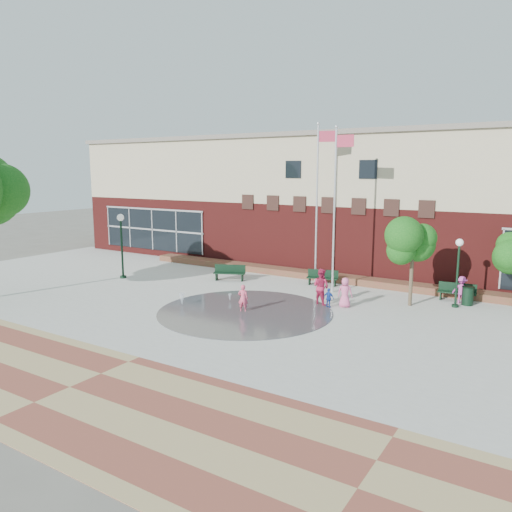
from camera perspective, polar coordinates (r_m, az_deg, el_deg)
The scene contains 22 objects.
ground at distance 21.84m, azimuth -5.66°, elevation -8.26°, with size 120.00×120.00×0.00m, color #666056.
plaza_concrete at distance 24.98m, azimuth -0.00°, elevation -5.88°, with size 46.00×18.00×0.01m, color #A8A8A0.
paver_band at distance 17.24m, azimuth -20.51°, elevation -13.90°, with size 46.00×6.00×0.01m, color brown.
splash_pad at distance 24.17m, azimuth -1.27°, elevation -6.42°, with size 8.40×8.40×0.01m, color #383A3D.
library_building at distance 36.23m, azimuth 11.51°, elevation 6.26°, with size 44.40×10.40×9.20m.
flower_bed at distance 31.48m, azimuth 7.40°, elevation -2.67°, with size 26.00×1.20×0.40m, color maroon.
flagpole_left at distance 30.03m, azimuth 7.08°, elevation 6.94°, with size 1.09×0.36×9.51m.
flagpole_right at distance 27.47m, azimuth 9.07°, elevation 6.19°, with size 1.12×0.19×9.10m.
lamp_left at distance 32.22m, azimuth -15.12°, elevation 1.92°, with size 0.43×0.43×4.07m.
lamp_right at distance 26.42m, azimuth 22.09°, elevation -0.98°, with size 0.37×0.37×3.45m.
bench_left at distance 30.86m, azimuth -3.05°, elevation -2.26°, with size 1.99×1.27×0.98m.
bench_mid at distance 29.82m, azimuth 7.59°, elevation -2.80°, with size 1.89×0.95×0.92m.
bench_right at distance 28.06m, azimuth 21.96°, elevation -4.21°, with size 1.91×0.69×0.94m.
trash_can at distance 27.38m, azimuth 23.03°, elevation -4.21°, with size 0.60×0.60×0.98m.
tree_mid at distance 25.79m, azimuth 17.51°, elevation 1.42°, with size 2.60×2.60×4.39m.
water_jet_a at distance 25.56m, azimuth -8.44°, elevation -5.63°, with size 0.31×0.31×0.61m, color white.
water_jet_b at distance 26.06m, azimuth -3.00°, elevation -5.24°, with size 0.17×0.17×0.39m, color white.
child_splash at distance 24.06m, azimuth -1.49°, elevation -4.85°, with size 0.49×0.32×1.34m, color #E44C6B.
adult_red at distance 25.49m, azimuth 7.43°, elevation -3.49°, with size 0.90×0.70×1.86m, color #B42249.
adult_pink at distance 25.18m, azimuth 10.14°, elevation -4.14°, with size 0.74×0.48×1.51m, color #DD5C8F.
child_blue at distance 25.03m, azimuth 8.32°, elevation -4.78°, with size 0.58×0.24×1.00m, color #1B41AA.
person_bench at distance 27.57m, azimuth 22.44°, elevation -3.62°, with size 0.92×0.53×1.42m, color #C23C9A.
Camera 1 is at (12.82, -16.35, 6.75)m, focal length 35.00 mm.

